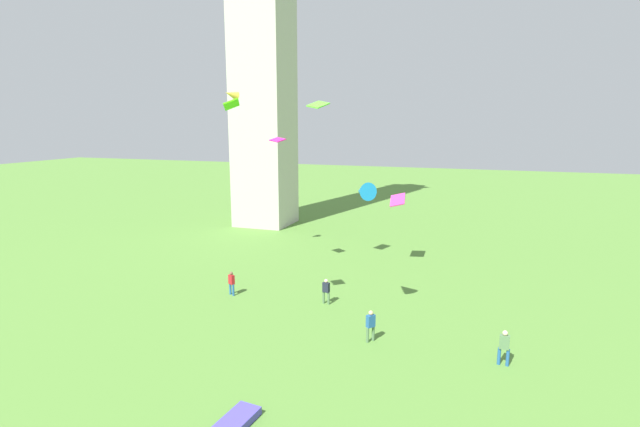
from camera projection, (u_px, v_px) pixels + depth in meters
name	position (u px, v px, depth m)	size (l,w,h in m)	color
person_0	(326.00, 290.00, 31.43)	(0.52, 0.34, 1.70)	#51754C
person_1	(232.00, 282.00, 33.05)	(0.50, 0.42, 1.68)	#235693
person_3	(371.00, 324.00, 26.01)	(0.50, 0.53, 1.78)	#51754C
person_4	(504.00, 346.00, 23.47)	(0.56, 0.31, 1.82)	#235693
kite_flying_0	(231.00, 104.00, 24.95)	(1.16, 1.43, 0.65)	#4AD409
kite_flying_1	(318.00, 105.00, 34.81)	(1.47, 1.69, 0.65)	#60DB33
kite_flying_2	(398.00, 200.00, 38.83)	(1.39, 1.66, 1.00)	#EE359F
kite_flying_3	(231.00, 94.00, 38.27)	(1.28, 1.39, 0.97)	gold
kite_flying_4	(363.00, 191.00, 27.67)	(1.78, 1.87, 1.19)	#177FC7
kite_flying_5	(277.00, 140.00, 35.66)	(1.40, 1.27, 0.37)	#EB1996
kite_bundle_0	(236.00, 422.00, 18.92)	(2.18, 1.03, 0.33)	#4E45B9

